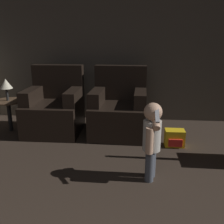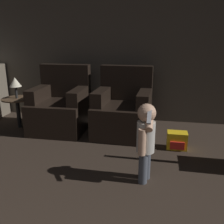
% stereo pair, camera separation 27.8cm
% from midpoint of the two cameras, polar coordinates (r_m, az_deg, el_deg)
% --- Properties ---
extents(wall_back, '(8.40, 0.05, 2.60)m').
position_cam_midpoint_polar(wall_back, '(4.19, -2.26, 15.82)').
color(wall_back, '#51493F').
rests_on(wall_back, ground_plane).
extents(armchair_left, '(0.78, 0.81, 0.96)m').
position_cam_midpoint_polar(armchair_left, '(3.83, -14.99, 0.62)').
color(armchair_left, black).
rests_on(armchair_left, ground_plane).
extents(armchair_right, '(0.80, 0.83, 0.96)m').
position_cam_midpoint_polar(armchair_right, '(3.62, -0.63, 0.28)').
color(armchair_right, black).
rests_on(armchair_right, ground_plane).
extents(person_toddler, '(0.17, 0.31, 0.78)m').
position_cam_midpoint_polar(person_toddler, '(2.39, 5.83, -5.46)').
color(person_toddler, '#474C56').
rests_on(person_toddler, ground_plane).
extents(toy_backpack, '(0.25, 0.19, 0.22)m').
position_cam_midpoint_polar(toy_backpack, '(3.31, 11.77, -5.91)').
color(toy_backpack, yellow).
rests_on(toy_backpack, ground_plane).
extents(side_table, '(0.46, 0.46, 0.47)m').
position_cam_midpoint_polar(side_table, '(4.05, -24.44, 1.34)').
color(side_table, black).
rests_on(side_table, ground_plane).
extents(lamp, '(0.18, 0.18, 0.32)m').
position_cam_midpoint_polar(lamp, '(3.99, -24.98, 5.75)').
color(lamp, '#262626').
rests_on(lamp, side_table).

